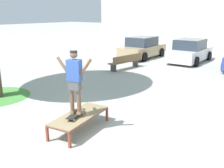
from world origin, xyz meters
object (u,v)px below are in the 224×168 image
(skateboard, at_px, (76,114))
(car_white, at_px, (190,51))
(park_bench, at_px, (126,61))
(skater, at_px, (75,78))
(car_tan, at_px, (143,48))
(skate_box, at_px, (79,116))

(skateboard, distance_m, car_white, 12.09)
(car_white, height_order, park_bench, car_white)
(skater, xyz_separation_m, park_bench, (-3.47, 7.61, -1.08))
(skateboard, height_order, park_bench, park_bench)
(car_white, bearing_deg, skater, -83.66)
(car_tan, relative_size, car_white, 1.00)
(skater, bearing_deg, car_tan, 111.98)
(skateboard, height_order, car_tan, car_tan)
(car_white, relative_size, park_bench, 1.73)
(skateboard, xyz_separation_m, park_bench, (-3.47, 7.61, -0.09))
(park_bench, bearing_deg, car_tan, 106.85)
(skate_box, bearing_deg, park_bench, 114.83)
(skateboard, relative_size, car_tan, 0.19)
(skater, height_order, car_white, skater)
(car_tan, xyz_separation_m, park_bench, (1.20, -3.98, -0.24))
(skateboard, xyz_separation_m, skater, (-0.00, 0.00, 0.99))
(skate_box, bearing_deg, car_tan, 112.15)
(park_bench, bearing_deg, skateboard, -65.47)
(skateboard, relative_size, skater, 0.49)
(park_bench, bearing_deg, skater, -65.47)
(skater, bearing_deg, car_white, 96.34)
(car_tan, distance_m, park_bench, 4.16)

